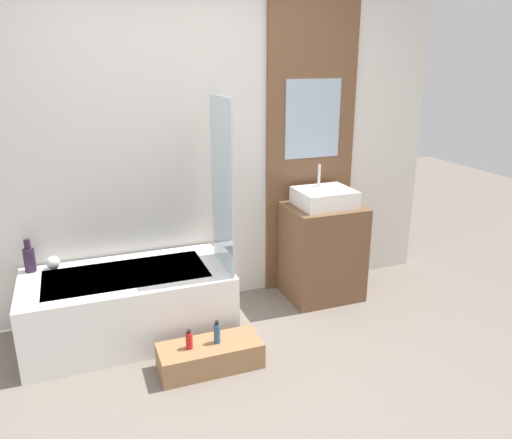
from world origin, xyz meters
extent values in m
plane|color=slate|center=(0.00, 0.00, 0.00)|extent=(12.00, 12.00, 0.00)
cube|color=silver|center=(0.00, 1.58, 1.30)|extent=(4.20, 0.06, 2.60)
cube|color=brown|center=(1.00, 1.53, 1.30)|extent=(0.78, 0.03, 2.60)
cube|color=#9EB2C6|center=(1.00, 1.51, 1.46)|extent=(0.49, 0.01, 0.63)
cube|color=white|center=(-0.61, 1.16, 0.25)|extent=(1.43, 0.74, 0.49)
cube|color=silver|center=(-0.61, 1.16, 0.49)|extent=(1.12, 0.52, 0.01)
cube|color=silver|center=(0.08, 1.06, 1.10)|extent=(0.01, 0.48, 1.21)
cube|color=#997047|center=(-0.17, 0.57, 0.09)|extent=(0.67, 0.28, 0.17)
cube|color=brown|center=(1.00, 1.26, 0.40)|extent=(0.60, 0.50, 0.79)
cube|color=white|center=(1.00, 1.26, 0.86)|extent=(0.44, 0.39, 0.14)
cylinder|color=silver|center=(1.00, 1.36, 1.02)|extent=(0.02, 0.02, 0.18)
cylinder|color=#2D1E33|center=(-1.23, 1.44, 0.58)|extent=(0.08, 0.08, 0.17)
cylinder|color=#2D1E33|center=(-1.23, 1.44, 0.70)|extent=(0.04, 0.04, 0.07)
sphere|color=silver|center=(-1.08, 1.43, 0.54)|extent=(0.10, 0.10, 0.10)
cylinder|color=red|center=(-0.31, 0.57, 0.23)|extent=(0.04, 0.04, 0.11)
cylinder|color=black|center=(-0.31, 0.57, 0.29)|extent=(0.03, 0.03, 0.02)
cylinder|color=#2D567A|center=(-0.12, 0.57, 0.24)|extent=(0.04, 0.04, 0.13)
cylinder|color=black|center=(-0.12, 0.57, 0.32)|extent=(0.03, 0.03, 0.03)
camera|label=1|loc=(-0.89, -2.16, 1.94)|focal=35.00mm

